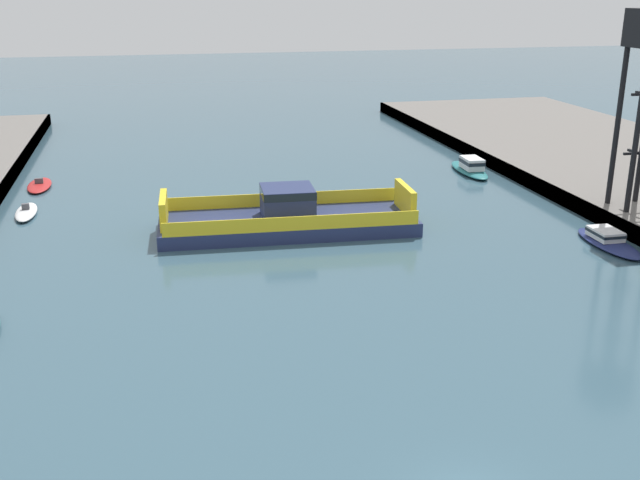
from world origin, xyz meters
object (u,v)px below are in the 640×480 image
object	(u,v)px
moored_boat_mid_right	(608,240)
moored_boat_far_left	(26,212)
chain_ferry	(288,217)
moored_boat_upstream_b	(470,167)
moored_boat_upstream_a	(39,185)

from	to	relation	value
moored_boat_mid_right	moored_boat_far_left	distance (m)	47.84
chain_ferry	moored_boat_mid_right	bearing A→B (deg)	-21.35
chain_ferry	moored_boat_upstream_b	world-z (taller)	chain_ferry
moored_boat_far_left	moored_boat_upstream_b	distance (m)	43.74
chain_ferry	moored_boat_upstream_b	size ratio (longest dim) A/B	2.46
moored_boat_mid_right	moored_boat_upstream_a	size ratio (longest dim) A/B	1.22
chain_ferry	moored_boat_mid_right	world-z (taller)	chain_ferry
moored_boat_upstream_a	moored_boat_upstream_b	world-z (taller)	moored_boat_upstream_b
moored_boat_mid_right	moored_boat_upstream_b	bearing A→B (deg)	91.86
moored_boat_mid_right	moored_boat_far_left	size ratio (longest dim) A/B	1.29
moored_boat_upstream_a	moored_boat_upstream_b	xyz separation A→B (m)	(43.43, -4.11, 0.43)
moored_boat_upstream_b	moored_boat_far_left	bearing A→B (deg)	-172.99
moored_boat_far_left	moored_boat_mid_right	bearing A→B (deg)	-22.53
moored_boat_upstream_a	moored_boat_upstream_b	size ratio (longest dim) A/B	0.73
moored_boat_upstream_a	moored_boat_upstream_b	distance (m)	43.63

